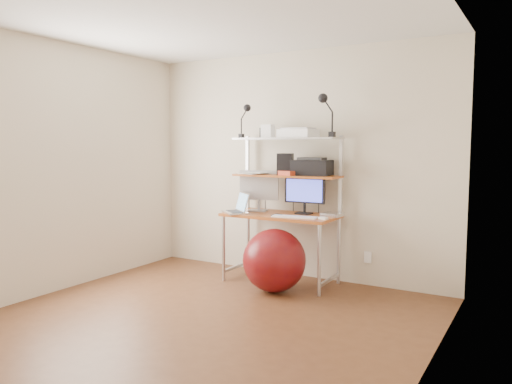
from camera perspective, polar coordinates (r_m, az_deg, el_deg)
room at (r=4.05m, az=-6.58°, el=2.20°), size 3.60×3.60×3.60m
computer_desk at (r=5.35m, az=3.17°, el=-0.15°), size 1.20×0.60×1.57m
wall_outlet at (r=5.39m, az=12.66°, el=-7.29°), size 0.08×0.01×0.12m
monitor_silver at (r=5.52m, az=0.34°, el=0.49°), size 0.43×0.20×0.49m
monitor_black at (r=5.32m, az=5.58°, el=-0.08°), size 0.45×0.13×0.45m
laptop at (r=5.40m, az=-2.00°, el=-1.89°), size 0.40×0.40×0.28m
keyboard at (r=5.07m, az=4.41°, el=-2.85°), size 0.48×0.20×0.01m
mouse at (r=4.97m, az=7.67°, el=-2.98°), size 0.09×0.06×0.02m
mac_mini at (r=5.19m, az=8.70°, el=-2.57°), size 0.20×0.20×0.04m
phone at (r=5.21m, az=2.34°, el=-2.63°), size 0.07×0.12×0.01m
printer at (r=5.31m, az=6.42°, el=2.86°), size 0.42×0.30×0.19m
nas_cube at (r=5.37m, az=3.37°, el=3.20°), size 0.19×0.19×0.23m
red_box at (r=5.28m, az=3.63°, el=2.16°), size 0.20×0.16×0.05m
scanner at (r=5.33m, az=4.82°, el=6.75°), size 0.41×0.29×0.10m
box_white at (r=5.49m, az=1.36°, el=6.97°), size 0.12×0.10×0.14m
box_grey at (r=5.54m, az=1.16°, el=6.78°), size 0.11×0.11×0.11m
clip_lamp_left at (r=5.57m, az=-1.16°, el=8.98°), size 0.15×0.08×0.37m
clip_lamp_right at (r=5.14m, az=7.88°, el=9.80°), size 0.18×0.10×0.44m
exercise_ball at (r=5.05m, az=2.10°, el=-7.82°), size 0.64×0.64×0.64m
paper_stack at (r=5.57m, az=0.01°, el=2.22°), size 0.39×0.42×0.02m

